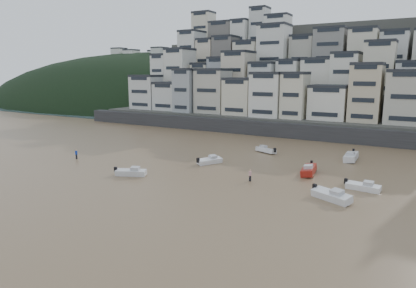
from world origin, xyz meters
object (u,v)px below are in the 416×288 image
Objects in this scene: boat_b at (331,194)px; boat_i at (351,155)px; boat_j at (131,171)px; boat_e at (309,169)px; boat_d at (363,186)px; boat_f at (210,160)px; person_blue at (76,154)px; boat_h at (266,149)px; person_pink at (250,175)px.

boat_b is 23.60m from boat_i.
boat_e is at bearing 8.52° from boat_j.
boat_d is 0.73× the size of boat_i.
person_blue is at bearing 139.47° from boat_f.
boat_b is 1.09× the size of boat_j.
boat_j is 2.88× the size of person_blue.
boat_h is at bearing 153.25° from boat_b.
boat_f is at bearing -179.41° from boat_d.
boat_d is at bearing 14.10° from person_pink.
boat_d is 32.97m from boat_j.
boat_d is 2.71× the size of person_pink.
boat_e reaches higher than boat_h.
person_pink reaches higher than boat_h.
person_blue is at bearing -63.12° from boat_i.
boat_j is 0.78× the size of boat_i.
boat_b is 28.93m from boat_j.
boat_j is 14.08m from boat_f.
boat_f is 25.29m from boat_i.
boat_f is 24.34m from person_blue.
boat_b is 1.13× the size of boat_f.
boat_j is at bearing -46.77° from boat_i.
boat_h is 16.11m from boat_e.
boat_e is 1.09× the size of boat_b.
boat_d is at bearing 54.46° from boat_e.
boat_b is at bearing 1.91° from boat_i.
boat_h is 0.88× the size of boat_b.
boat_f is 0.76× the size of boat_i.
person_blue is at bearing -154.25° from boat_b.
boat_f is 2.80× the size of person_blue.
boat_f is at bearing -176.02° from boat_b.
boat_d is 17.91m from boat_i.
person_pink reaches higher than boat_f.
boat_j is at bearing 87.61° from boat_h.
boat_j reaches higher than boat_d.
boat_i is at bearing 155.37° from boat_e.
boat_i reaches higher than boat_h.
boat_d is at bearing 12.14° from boat_i.
person_blue is at bearing 60.68° from boat_h.
boat_i reaches higher than person_blue.
boat_b is 12.13m from person_pink.
person_pink is (-14.61, -3.67, 0.23)m from boat_d.
boat_b reaches higher than boat_j.
boat_e is 1.19× the size of boat_j.
boat_d is 0.79× the size of boat_e.
person_pink is at bearing -93.05° from boat_f.
boat_d is 0.86× the size of boat_b.
boat_e is 12.09m from boat_b.
boat_d is at bearing 7.82° from person_blue.
boat_b is (-2.75, -6.18, 0.11)m from boat_d.
boat_b is at bearing -107.75° from boat_d.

